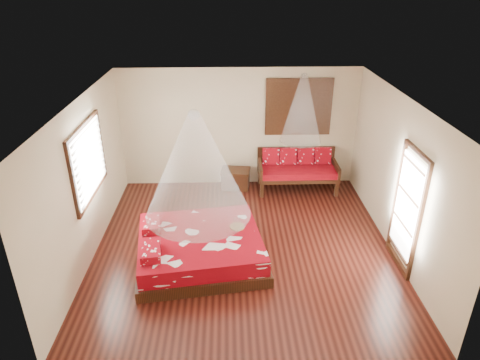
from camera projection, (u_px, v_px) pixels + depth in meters
room at (244, 179)px, 7.49m from camera, size 5.54×5.54×2.84m
bed at (199, 248)px, 7.61m from camera, size 2.47×2.29×0.65m
daybed at (297, 168)px, 10.06m from camera, size 1.85×0.82×0.96m
storage_chest at (236, 179)px, 10.20m from camera, size 0.74×0.59×0.47m
shutter_panel at (299, 107)px, 9.75m from camera, size 1.52×0.06×1.32m
window_left at (89, 161)px, 7.47m from camera, size 0.10×1.74×1.34m
glazed_door at (407, 210)px, 7.17m from camera, size 0.08×1.02×2.16m
wine_tray at (237, 225)px, 7.73m from camera, size 0.27×0.27×0.22m
mosquito_net_main at (196, 166)px, 6.91m from camera, size 1.79×1.79×1.80m
mosquito_net_daybed at (302, 109)px, 9.29m from camera, size 0.91×0.91×1.50m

